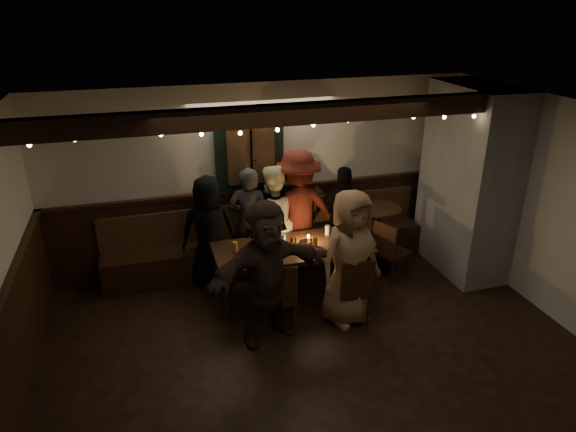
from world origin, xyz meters
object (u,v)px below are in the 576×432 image
object	(u,v)px
person_c	(272,220)
person_d	(298,211)
person_e	(344,217)
person_f	(267,272)
chair_near_right	(354,287)
high_top	(378,230)
chair_near_left	(279,294)
chair_end	(388,248)
person_b	(250,222)
person_a	(209,231)
dining_table	(292,251)
person_g	(349,258)

from	to	relation	value
person_c	person_d	size ratio (longest dim) A/B	0.90
person_e	person_f	bearing A→B (deg)	58.77
chair_near_right	person_e	bearing A→B (deg)	73.17
high_top	person_d	world-z (taller)	person_d
person_d	chair_near_left	bearing A→B (deg)	60.60
chair_end	person_f	distance (m)	2.09
person_b	person_d	size ratio (longest dim) A/B	0.89
person_a	person_e	xyz separation A→B (m)	(1.91, -0.01, -0.02)
chair_near_right	person_f	distance (m)	1.11
person_f	chair_near_right	bearing A→B (deg)	-17.97
high_top	person_b	distance (m)	1.80
chair_end	person_b	xyz separation A→B (m)	(-1.76, 0.73, 0.29)
dining_table	person_d	bearing A→B (deg)	67.58
person_a	person_g	size ratio (longest dim) A/B	0.91
chair_near_left	person_e	xyz separation A→B (m)	(1.33, 1.34, 0.23)
person_b	high_top	bearing A→B (deg)	-170.78
person_c	person_e	bearing A→B (deg)	153.57
dining_table	chair_near_right	distance (m)	0.97
dining_table	person_d	world-z (taller)	person_d
chair_near_right	chair_end	bearing A→B (deg)	44.01
chair_near_right	person_d	bearing A→B (deg)	98.04
dining_table	person_f	distance (m)	0.95
person_g	person_c	bearing A→B (deg)	94.63
person_d	person_f	distance (m)	1.72
person_f	person_g	size ratio (longest dim) A/B	1.01
high_top	person_g	world-z (taller)	person_g
chair_end	person_b	world-z (taller)	person_b
chair_near_right	person_c	xyz separation A→B (m)	(-0.61, 1.51, 0.29)
dining_table	person_a	distance (m)	1.16
person_d	person_e	distance (m)	0.67
person_a	person_e	bearing A→B (deg)	-175.41
person_c	person_g	xyz separation A→B (m)	(0.57, -1.42, 0.05)
person_b	person_f	world-z (taller)	person_f
person_a	person_d	xyz separation A→B (m)	(1.26, 0.10, 0.11)
high_top	person_e	world-z (taller)	person_e
dining_table	person_a	xyz separation A→B (m)	(-0.96, 0.64, 0.11)
person_b	person_e	world-z (taller)	person_b
chair_near_left	person_g	world-z (taller)	person_g
chair_end	person_b	distance (m)	1.93
person_c	person_e	xyz separation A→B (m)	(1.04, -0.08, -0.04)
dining_table	person_e	distance (m)	1.14
chair_near_right	dining_table	bearing A→B (deg)	123.02
high_top	person_a	distance (m)	2.34
person_e	person_g	size ratio (longest dim) A/B	0.89
chair_near_left	person_g	xyz separation A→B (m)	(0.85, 0.01, 0.33)
dining_table	chair_end	distance (m)	1.38
person_b	person_d	world-z (taller)	person_d
person_a	person_e	distance (m)	1.91
person_a	person_b	world-z (taller)	person_b
person_e	chair_end	bearing A→B (deg)	140.16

